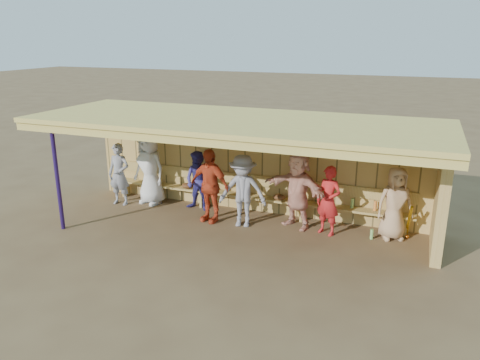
% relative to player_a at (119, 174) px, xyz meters
% --- Properties ---
extents(ground, '(90.00, 90.00, 0.00)m').
position_rel_player_a_xyz_m(ground, '(3.34, -0.45, -0.79)').
color(ground, brown).
rests_on(ground, ground).
extents(player_a, '(0.60, 0.41, 1.59)m').
position_rel_player_a_xyz_m(player_a, '(0.00, 0.00, 0.00)').
color(player_a, gray).
rests_on(player_a, ground).
extents(player_b, '(1.01, 0.76, 1.87)m').
position_rel_player_a_xyz_m(player_b, '(0.69, 0.36, 0.14)').
color(player_b, silver).
rests_on(player_b, ground).
extents(player_c, '(0.77, 0.63, 1.49)m').
position_rel_player_a_xyz_m(player_c, '(2.07, 0.36, -0.05)').
color(player_c, navy).
rests_on(player_c, ground).
extents(player_d, '(1.08, 0.61, 1.73)m').
position_rel_player_a_xyz_m(player_d, '(2.62, -0.20, 0.07)').
color(player_d, '#C5401F').
rests_on(player_d, ground).
extents(player_e, '(1.17, 0.79, 1.66)m').
position_rel_player_a_xyz_m(player_e, '(3.44, -0.20, 0.04)').
color(player_e, gray).
rests_on(player_e, ground).
extents(player_f, '(1.71, 1.17, 1.78)m').
position_rel_player_a_xyz_m(player_f, '(4.60, 0.20, 0.09)').
color(player_f, tan).
rests_on(player_f, ground).
extents(player_g, '(0.65, 0.54, 1.53)m').
position_rel_player_a_xyz_m(player_g, '(5.33, 0.05, -0.03)').
color(player_g, red).
rests_on(player_g, ground).
extents(player_h, '(0.91, 0.78, 1.58)m').
position_rel_player_a_xyz_m(player_h, '(6.68, 0.32, -0.00)').
color(player_h, tan).
rests_on(player_h, ground).
extents(dugout_structure, '(8.80, 3.20, 2.50)m').
position_rel_player_a_xyz_m(dugout_structure, '(3.73, 0.24, 0.90)').
color(dugout_structure, tan).
rests_on(dugout_structure, ground).
extents(bench, '(7.60, 0.34, 0.93)m').
position_rel_player_a_xyz_m(bench, '(3.34, 0.67, -0.27)').
color(bench, tan).
rests_on(bench, ground).
extents(dugout_equipment, '(5.56, 0.62, 0.80)m').
position_rel_player_a_xyz_m(dugout_equipment, '(3.43, 0.54, -0.30)').
color(dugout_equipment, gold).
rests_on(dugout_equipment, ground).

